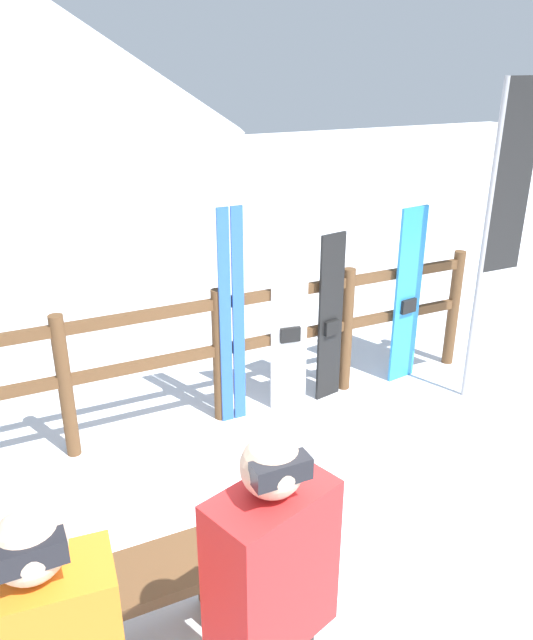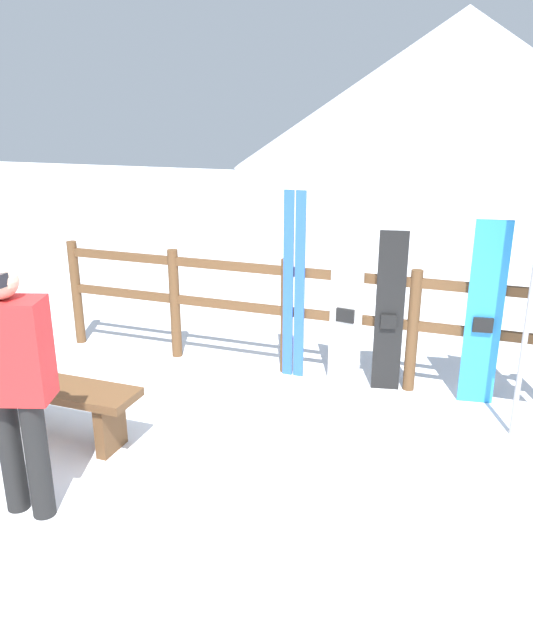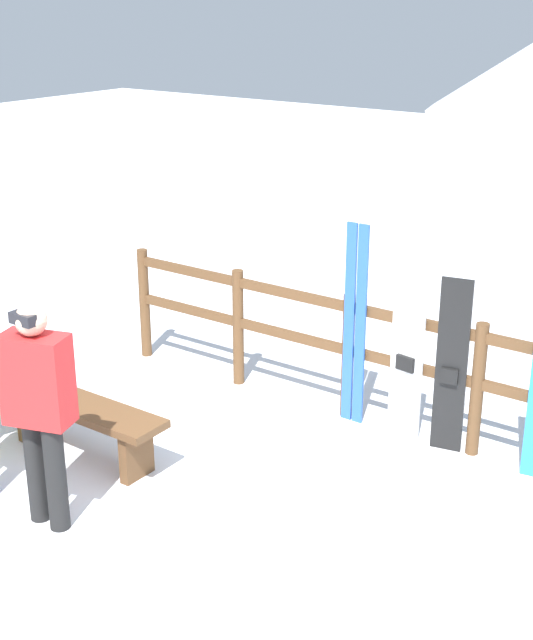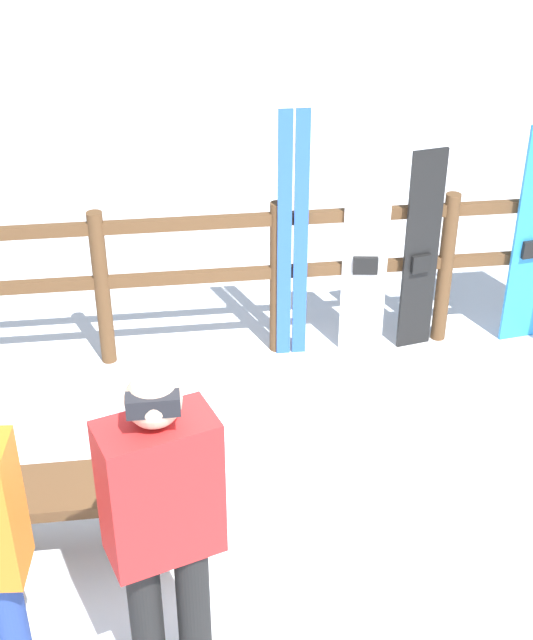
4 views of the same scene
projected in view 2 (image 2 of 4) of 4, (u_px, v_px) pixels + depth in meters
name	position (u px, v px, depth m)	size (l,w,h in m)	color
ground_plane	(188.00, 489.00, 4.05)	(40.00, 40.00, 0.00)	white
mountain_backdrop	(462.00, 89.00, 24.43)	(18.00, 18.00, 6.00)	silver
fence	(286.00, 307.00, 5.63)	(4.64, 0.10, 1.08)	brown
bench	(44.00, 396.00, 4.57)	(1.49, 0.36, 0.45)	brown
person_red	(13.00, 376.00, 3.54)	(0.48, 0.36, 1.56)	black
ski_pair_blue	(294.00, 287.00, 5.49)	(0.19, 0.02, 1.69)	blue
snowboard_white	(346.00, 307.00, 5.38)	(0.29, 0.09, 1.43)	white
snowboard_black_stripe	(389.00, 313.00, 5.26)	(0.24, 0.09, 1.40)	black
snowboard_blue	(484.00, 316.00, 5.00)	(0.28, 0.09, 1.53)	#288CE0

